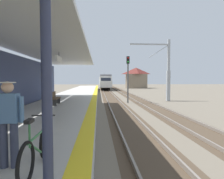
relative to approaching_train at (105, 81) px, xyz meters
name	(u,v)px	position (x,y,z in m)	size (l,w,h in m)	color
station_platform	(65,107)	(-4.40, -37.47, -1.73)	(5.00, 80.00, 0.91)	#B7B5AD
station_building_with_canopy	(7,79)	(-6.20, -43.20, 0.48)	(4.85, 24.00, 4.43)	#4C4C4C
track_pair_nearest_platform	(116,105)	(0.00, -33.47, -2.13)	(2.34, 120.00, 0.16)	#4C3D2D
track_pair_middle	(148,104)	(3.40, -33.47, -2.13)	(2.34, 120.00, 0.16)	#4C3D2D
approaching_train	(105,81)	(0.00, 0.00, 0.00)	(2.93, 19.60, 4.76)	silver
commuter_person	(8,119)	(-3.50, -48.99, -0.34)	(0.59, 0.30, 1.67)	#33384C
bicycle_beside_commuter	(37,149)	(-2.93, -49.13, -0.88)	(0.48, 1.82, 1.04)	black
rail_signal_post	(128,75)	(1.53, -31.80, 1.02)	(0.32, 0.34, 5.20)	#4C4C4C
catenary_pylon_far_side	(166,72)	(6.52, -30.04, 1.43)	(5.00, 0.40, 7.50)	#9EA3A8
platform_bench	(54,98)	(-4.78, -39.56, -0.80)	(0.45, 1.60, 0.88)	brown
distant_trackside_house	(136,77)	(10.05, 5.83, 1.16)	(6.60, 5.28, 6.40)	#7F705B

